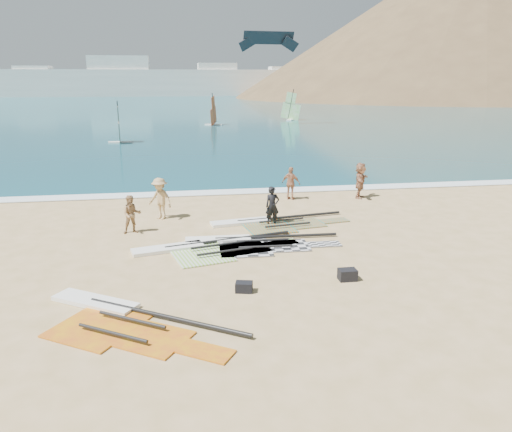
{
  "coord_description": "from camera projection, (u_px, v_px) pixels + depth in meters",
  "views": [
    {
      "loc": [
        -3.66,
        -13.53,
        5.98
      ],
      "look_at": [
        -0.86,
        4.0,
        1.0
      ],
      "focal_mm": 35.0,
      "sensor_mm": 36.0,
      "label": 1
    }
  ],
  "objects": [
    {
      "name": "beachgoer_right",
      "position": [
        360.0,
        180.0,
        25.23
      ],
      "size": [
        1.29,
        1.72,
        1.81
      ],
      "primitive_type": "imported",
      "rotation": [
        0.0,
        0.0,
        1.06
      ],
      "color": "#A46D4D",
      "rests_on": "ground"
    },
    {
      "name": "ground",
      "position": [
        305.0,
        282.0,
        15.03
      ],
      "size": [
        300.0,
        300.0,
        0.0
      ],
      "primitive_type": "plane",
      "color": "tan",
      "rests_on": "ground"
    },
    {
      "name": "kitesurf_kite",
      "position": [
        269.0,
        40.0,
        60.01
      ],
      "size": [
        7.43,
        1.36,
        2.42
      ],
      "rotation": [
        0.0,
        0.0,
        0.09
      ],
      "color": "black",
      "rests_on": "ground"
    },
    {
      "name": "sea",
      "position": [
        188.0,
        98.0,
        140.54
      ],
      "size": [
        300.0,
        240.0,
        0.06
      ],
      "primitive_type": "cube",
      "color": "#0B3C4F",
      "rests_on": "ground"
    },
    {
      "name": "beachgoer_left",
      "position": [
        132.0,
        214.0,
        19.53
      ],
      "size": [
        0.82,
        0.69,
        1.53
      ],
      "primitive_type": "imported",
      "rotation": [
        0.0,
        0.0,
        0.16
      ],
      "color": "#A27B50",
      "rests_on": "ground"
    },
    {
      "name": "surf_line",
      "position": [
        247.0,
        192.0,
        26.73
      ],
      "size": [
        300.0,
        1.2,
        0.04
      ],
      "primitive_type": "cube",
      "color": "white",
      "rests_on": "ground"
    },
    {
      "name": "person_wetsuit",
      "position": [
        272.0,
        206.0,
        20.6
      ],
      "size": [
        0.63,
        0.45,
        1.63
      ],
      "primitive_type": "imported",
      "rotation": [
        0.0,
        0.0,
        0.1
      ],
      "color": "black",
      "rests_on": "ground"
    },
    {
      "name": "windsurfer_left",
      "position": [
        119.0,
        130.0,
        46.01
      ],
      "size": [
        2.17,
        2.6,
        3.89
      ],
      "rotation": [
        0.0,
        0.0,
        0.09
      ],
      "color": "white",
      "rests_on": "ground"
    },
    {
      "name": "windsurfer_right",
      "position": [
        291.0,
        111.0,
        69.92
      ],
      "size": [
        2.65,
        2.44,
        4.33
      ],
      "rotation": [
        0.0,
        0.0,
        1.13
      ],
      "color": "white",
      "rests_on": "ground"
    },
    {
      "name": "headland_main",
      "position": [
        469.0,
        97.0,
        151.53
      ],
      "size": [
        143.0,
        143.0,
        45.0
      ],
      "primitive_type": "cone",
      "color": "brown",
      "rests_on": "ground"
    },
    {
      "name": "rig_red",
      "position": [
        119.0,
        319.0,
        12.66
      ],
      "size": [
        5.21,
        4.52,
        0.2
      ],
      "rotation": [
        0.0,
        0.0,
        -0.58
      ],
      "color": "#C64321",
      "rests_on": "ground"
    },
    {
      "name": "windsurfer_centre",
      "position": [
        213.0,
        116.0,
        62.77
      ],
      "size": [
        2.3,
        2.56,
        4.04
      ],
      "rotation": [
        0.0,
        0.0,
        -0.36
      ],
      "color": "white",
      "rests_on": "ground"
    },
    {
      "name": "gear_bag_far",
      "position": [
        244.0,
        287.0,
        14.32
      ],
      "size": [
        0.55,
        0.44,
        0.29
      ],
      "primitive_type": "cube",
      "rotation": [
        0.0,
        0.0,
        -0.24
      ],
      "color": "black",
      "rests_on": "ground"
    },
    {
      "name": "rig_grey",
      "position": [
        250.0,
        243.0,
        18.41
      ],
      "size": [
        5.79,
        2.34,
        0.2
      ],
      "rotation": [
        0.0,
        0.0,
        -0.03
      ],
      "color": "black",
      "rests_on": "ground"
    },
    {
      "name": "beachgoer_mid",
      "position": [
        160.0,
        199.0,
        21.48
      ],
      "size": [
        1.33,
        1.26,
        1.81
      ],
      "primitive_type": "imported",
      "rotation": [
        0.0,
        0.0,
        -0.68
      ],
      "color": "tan",
      "rests_on": "ground"
    },
    {
      "name": "rig_green",
      "position": [
        205.0,
        249.0,
        17.77
      ],
      "size": [
        6.13,
        3.14,
        0.2
      ],
      "rotation": [
        0.0,
        0.0,
        0.24
      ],
      "color": "#85C635",
      "rests_on": "ground"
    },
    {
      "name": "gear_bag_near",
      "position": [
        348.0,
        275.0,
        15.14
      ],
      "size": [
        0.54,
        0.4,
        0.34
      ],
      "primitive_type": "cube",
      "rotation": [
        0.0,
        0.0,
        -0.01
      ],
      "color": "black",
      "rests_on": "ground"
    },
    {
      "name": "beachgoer_back",
      "position": [
        291.0,
        183.0,
        24.91
      ],
      "size": [
        1.03,
        0.87,
        1.65
      ],
      "primitive_type": "imported",
      "rotation": [
        0.0,
        0.0,
        2.56
      ],
      "color": "#AB7151",
      "rests_on": "ground"
    },
    {
      "name": "far_town",
      "position": [
        134.0,
        81.0,
        154.06
      ],
      "size": [
        160.0,
        8.0,
        12.0
      ],
      "color": "white",
      "rests_on": "ground"
    },
    {
      "name": "rig_orange",
      "position": [
        270.0,
        223.0,
        20.89
      ],
      "size": [
        5.95,
        2.74,
        0.2
      ],
      "rotation": [
        0.0,
        0.0,
        0.16
      ],
      "color": "#FF600A",
      "rests_on": "ground"
    }
  ]
}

